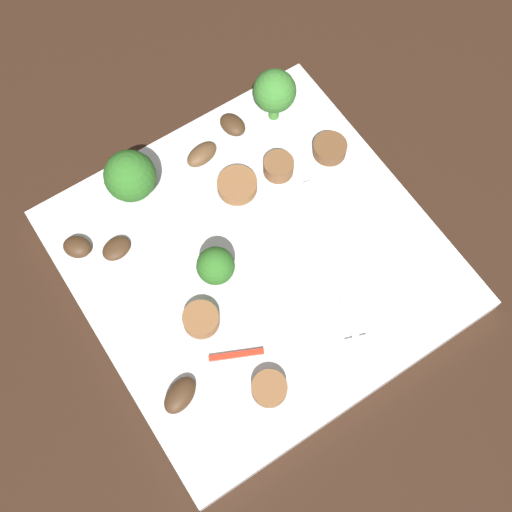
% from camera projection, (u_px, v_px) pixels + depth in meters
% --- Properties ---
extents(ground_plane, '(1.40, 1.40, 0.00)m').
position_uv_depth(ground_plane, '(256.00, 264.00, 0.58)').
color(ground_plane, black).
extents(plate, '(0.29, 0.29, 0.02)m').
position_uv_depth(plate, '(256.00, 260.00, 0.58)').
color(plate, white).
rests_on(plate, ground_plane).
extents(fork, '(0.17, 0.07, 0.00)m').
position_uv_depth(fork, '(341.00, 290.00, 0.55)').
color(fork, silver).
rests_on(fork, plate).
extents(broccoli_floret_0, '(0.04, 0.04, 0.06)m').
position_uv_depth(broccoli_floret_0, '(130.00, 176.00, 0.56)').
color(broccoli_floret_0, '#347525').
rests_on(broccoli_floret_0, plate).
extents(broccoli_floret_1, '(0.04, 0.04, 0.06)m').
position_uv_depth(broccoli_floret_1, '(275.00, 92.00, 0.59)').
color(broccoli_floret_1, '#408630').
rests_on(broccoli_floret_1, plate).
extents(broccoli_floret_2, '(0.03, 0.03, 0.05)m').
position_uv_depth(broccoli_floret_2, '(214.00, 264.00, 0.53)').
color(broccoli_floret_2, '#347525').
rests_on(broccoli_floret_2, plate).
extents(sausage_slice_0, '(0.04, 0.04, 0.02)m').
position_uv_depth(sausage_slice_0, '(278.00, 167.00, 0.59)').
color(sausage_slice_0, brown).
rests_on(sausage_slice_0, plate).
extents(sausage_slice_1, '(0.04, 0.04, 0.01)m').
position_uv_depth(sausage_slice_1, '(330.00, 149.00, 0.60)').
color(sausage_slice_1, brown).
rests_on(sausage_slice_1, plate).
extents(sausage_slice_2, '(0.03, 0.03, 0.01)m').
position_uv_depth(sausage_slice_2, '(201.00, 320.00, 0.54)').
color(sausage_slice_2, brown).
rests_on(sausage_slice_2, plate).
extents(sausage_slice_3, '(0.03, 0.03, 0.01)m').
position_uv_depth(sausage_slice_3, '(269.00, 389.00, 0.52)').
color(sausage_slice_3, brown).
rests_on(sausage_slice_3, plate).
extents(sausage_slice_4, '(0.05, 0.05, 0.01)m').
position_uv_depth(sausage_slice_4, '(237.00, 185.00, 0.59)').
color(sausage_slice_4, brown).
rests_on(sausage_slice_4, plate).
extents(mushroom_0, '(0.03, 0.02, 0.01)m').
position_uv_depth(mushroom_0, '(233.00, 125.00, 0.61)').
color(mushroom_0, '#422B19').
rests_on(mushroom_0, plate).
extents(mushroom_1, '(0.03, 0.04, 0.01)m').
position_uv_depth(mushroom_1, '(180.00, 395.00, 0.52)').
color(mushroom_1, '#422B19').
rests_on(mushroom_1, plate).
extents(mushroom_2, '(0.02, 0.03, 0.01)m').
position_uv_depth(mushroom_2, '(116.00, 248.00, 0.57)').
color(mushroom_2, '#422B19').
rests_on(mushroom_2, plate).
extents(mushroom_3, '(0.02, 0.03, 0.01)m').
position_uv_depth(mushroom_3, '(202.00, 154.00, 0.60)').
color(mushroom_3, brown).
rests_on(mushroom_3, plate).
extents(mushroom_4, '(0.03, 0.03, 0.01)m').
position_uv_depth(mushroom_4, '(77.00, 247.00, 0.57)').
color(mushroom_4, '#422B19').
rests_on(mushroom_4, plate).
extents(pepper_strip_0, '(0.02, 0.04, 0.00)m').
position_uv_depth(pepper_strip_0, '(236.00, 355.00, 0.53)').
color(pepper_strip_0, red).
rests_on(pepper_strip_0, plate).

